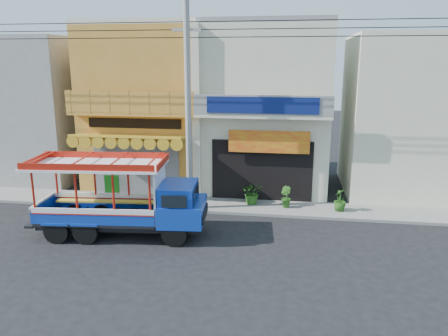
% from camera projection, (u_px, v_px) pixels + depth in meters
% --- Properties ---
extents(ground, '(90.00, 90.00, 0.00)m').
position_uv_depth(ground, '(196.00, 242.00, 15.86)').
color(ground, black).
rests_on(ground, ground).
extents(sidewalk, '(30.00, 2.00, 0.12)m').
position_uv_depth(sidewalk, '(215.00, 205.00, 19.69)').
color(sidewalk, slate).
rests_on(sidewalk, ground).
extents(shophouse_left, '(6.00, 7.50, 8.24)m').
position_uv_depth(shophouse_left, '(154.00, 105.00, 23.12)').
color(shophouse_left, '#B47E28').
rests_on(shophouse_left, ground).
extents(shophouse_right, '(6.00, 6.75, 8.24)m').
position_uv_depth(shophouse_right, '(267.00, 107.00, 22.22)').
color(shophouse_right, beige).
rests_on(shophouse_right, ground).
extents(party_pilaster, '(0.35, 0.30, 8.00)m').
position_uv_depth(party_pilaster, '(196.00, 115.00, 19.71)').
color(party_pilaster, beige).
rests_on(party_pilaster, ground).
extents(filler_building_left, '(6.00, 6.00, 7.60)m').
position_uv_depth(filler_building_left, '(33.00, 109.00, 24.28)').
color(filler_building_left, gray).
rests_on(filler_building_left, ground).
extents(filler_building_right, '(6.00, 6.00, 7.60)m').
position_uv_depth(filler_building_right, '(411.00, 115.00, 21.29)').
color(filler_building_right, beige).
rests_on(filler_building_right, ground).
extents(utility_pole, '(28.00, 0.26, 9.00)m').
position_uv_depth(utility_pole, '(191.00, 95.00, 17.95)').
color(utility_pole, gray).
rests_on(utility_pole, ground).
extents(songthaew_truck, '(6.56, 2.64, 2.99)m').
position_uv_depth(songthaew_truck, '(132.00, 199.00, 16.07)').
color(songthaew_truck, black).
rests_on(songthaew_truck, ground).
extents(green_sign, '(0.69, 0.37, 1.05)m').
position_uv_depth(green_sign, '(112.00, 188.00, 20.64)').
color(green_sign, black).
rests_on(green_sign, sidewalk).
extents(potted_plant_a, '(1.13, 1.05, 1.05)m').
position_uv_depth(potted_plant_a, '(252.00, 193.00, 19.59)').
color(potted_plant_a, '#224E16').
rests_on(potted_plant_a, sidewalk).
extents(potted_plant_b, '(0.62, 0.65, 0.93)m').
position_uv_depth(potted_plant_b, '(286.00, 197.00, 19.15)').
color(potted_plant_b, '#224E16').
rests_on(potted_plant_b, sidewalk).
extents(potted_plant_c, '(0.72, 0.72, 0.98)m').
position_uv_depth(potted_plant_c, '(340.00, 200.00, 18.68)').
color(potted_plant_c, '#224E16').
rests_on(potted_plant_c, sidewalk).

